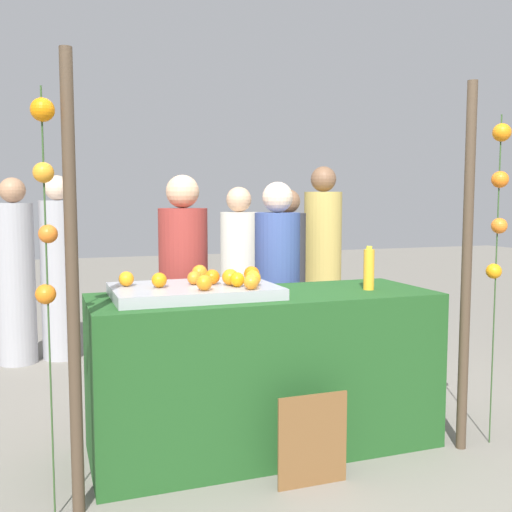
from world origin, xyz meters
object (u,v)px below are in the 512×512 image
orange_0 (204,283)px  juice_bottle (369,269)px  orange_1 (159,280)px  vendor_right (277,302)px  chalkboard_sign (312,441)px  stall_counter (265,371)px  vendor_left (184,305)px

orange_0 → juice_bottle: size_ratio=0.32×
orange_1 → vendor_right: 1.15m
chalkboard_sign → juice_bottle: bearing=38.4°
juice_bottle → chalkboard_sign: 1.07m
stall_counter → chalkboard_sign: 0.56m
juice_bottle → vendor_left: 1.22m
stall_counter → vendor_right: 0.78m
juice_bottle → vendor_left: bearing=143.0°
vendor_left → vendor_right: size_ratio=1.02×
orange_0 → vendor_left: size_ratio=0.05×
orange_0 → juice_bottle: 1.03m
stall_counter → juice_bottle: 0.85m
stall_counter → chalkboard_sign: (0.06, -0.52, -0.22)m
orange_0 → chalkboard_sign: 0.96m
stall_counter → vendor_right: size_ratio=1.26×
juice_bottle → vendor_left: (-0.95, 0.72, -0.28)m
stall_counter → vendor_left: size_ratio=1.23×
chalkboard_sign → vendor_right: 1.29m
chalkboard_sign → vendor_right: (0.28, 1.17, 0.49)m
orange_1 → vendor_left: size_ratio=0.05×
juice_bottle → vendor_right: (-0.29, 0.71, -0.30)m
stall_counter → juice_bottle: (0.63, -0.06, 0.57)m
stall_counter → orange_1: bearing=177.6°
orange_1 → juice_bottle: juice_bottle is taller
orange_0 → chalkboard_sign: bearing=-38.7°
stall_counter → vendor_left: (-0.32, 0.65, 0.29)m
juice_bottle → chalkboard_sign: (-0.57, -0.45, -0.79)m
juice_bottle → chalkboard_sign: juice_bottle is taller
stall_counter → chalkboard_sign: bearing=-83.8°
stall_counter → juice_bottle: juice_bottle is taller
vendor_left → juice_bottle: bearing=-37.0°
stall_counter → vendor_right: vendor_right is taller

